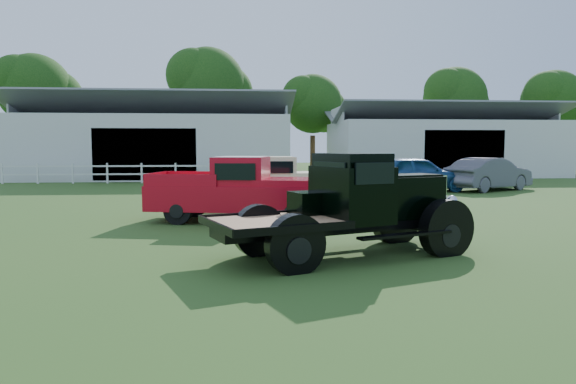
{
  "coord_description": "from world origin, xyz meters",
  "views": [
    {
      "loc": [
        -0.84,
        -11.2,
        2.14
      ],
      "look_at": [
        0.2,
        1.2,
        1.05
      ],
      "focal_mm": 32.0,
      "sensor_mm": 36.0,
      "label": 1
    }
  ],
  "objects_px": {
    "white_pickup": "(274,181)",
    "misc_car_blue": "(416,174)",
    "misc_car_grey": "(489,174)",
    "vintage_flatbed": "(347,205)",
    "red_pickup": "(238,189)"
  },
  "relations": [
    {
      "from": "white_pickup",
      "to": "misc_car_blue",
      "type": "relative_size",
      "value": 0.94
    },
    {
      "from": "red_pickup",
      "to": "misc_car_blue",
      "type": "xyz_separation_m",
      "value": [
        8.45,
        9.39,
        -0.09
      ]
    },
    {
      "from": "red_pickup",
      "to": "white_pickup",
      "type": "distance_m",
      "value": 4.73
    },
    {
      "from": "vintage_flatbed",
      "to": "red_pickup",
      "type": "xyz_separation_m",
      "value": [
        -2.18,
        4.97,
        -0.06
      ]
    },
    {
      "from": "vintage_flatbed",
      "to": "white_pickup",
      "type": "relative_size",
      "value": 1.07
    },
    {
      "from": "red_pickup",
      "to": "misc_car_grey",
      "type": "bearing_deg",
      "value": 49.28
    },
    {
      "from": "misc_car_blue",
      "to": "misc_car_grey",
      "type": "distance_m",
      "value": 3.78
    },
    {
      "from": "vintage_flatbed",
      "to": "white_pickup",
      "type": "distance_m",
      "value": 9.57
    },
    {
      "from": "misc_car_blue",
      "to": "misc_car_grey",
      "type": "bearing_deg",
      "value": -92.1
    },
    {
      "from": "white_pickup",
      "to": "misc_car_blue",
      "type": "xyz_separation_m",
      "value": [
        7.17,
        4.84,
        -0.01
      ]
    },
    {
      "from": "vintage_flatbed",
      "to": "misc_car_blue",
      "type": "height_order",
      "value": "vintage_flatbed"
    },
    {
      "from": "red_pickup",
      "to": "misc_car_grey",
      "type": "relative_size",
      "value": 1.06
    },
    {
      "from": "vintage_flatbed",
      "to": "misc_car_grey",
      "type": "height_order",
      "value": "vintage_flatbed"
    },
    {
      "from": "misc_car_blue",
      "to": "white_pickup",
      "type": "bearing_deg",
      "value": 118.85
    },
    {
      "from": "vintage_flatbed",
      "to": "red_pickup",
      "type": "bearing_deg",
      "value": 92.71
    }
  ]
}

